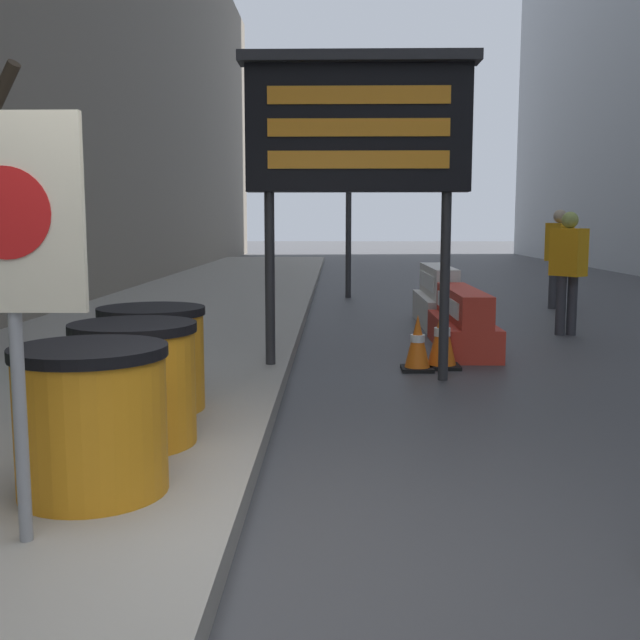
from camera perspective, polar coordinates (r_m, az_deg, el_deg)
The scene contains 13 objects.
ground_plane at distance 3.59m, azimuth -7.09°, elevation -18.90°, with size 120.00×120.00×0.00m, color #3F3F42.
barrel_drum_foreground at distance 4.17m, azimuth -17.00°, elevation -7.24°, with size 0.82×0.82×0.79m.
barrel_drum_middle at distance 5.01m, azimuth -13.95°, elevation -4.68°, with size 0.82×0.82×0.79m.
barrel_drum_back at distance 5.88m, azimuth -12.64°, elevation -2.85°, with size 0.82×0.82×0.79m.
warning_sign at distance 3.48m, azimuth -22.60°, elevation 5.29°, with size 0.66×0.08×1.90m.
message_board at distance 7.52m, azimuth 2.93°, elevation 14.26°, with size 2.31×0.36×3.20m.
jersey_barrier_red_striped at distance 9.53m, azimuth 10.80°, elevation -0.23°, with size 0.61×2.12×0.76m.
jersey_barrier_white at distance 11.77m, azimuth 8.97°, elevation 1.59°, with size 0.57×2.10×0.92m.
traffic_cone_near at distance 8.29m, azimuth 9.29°, elevation -1.31°, with size 0.39×0.39×0.69m.
traffic_cone_mid at distance 8.11m, azimuth 7.44°, elevation -1.79°, with size 0.34×0.34×0.61m.
traffic_light_near_curb at distance 15.80m, azimuth 2.22°, elevation 12.96°, with size 0.28×0.44×4.30m.
pedestrian_worker at distance 11.09m, azimuth 18.39°, elevation 4.16°, with size 0.50×0.52×1.74m.
pedestrian_passerby at distance 14.43m, azimuth 17.73°, elevation 5.06°, with size 0.42×0.54×1.82m.
Camera 1 is at (0.49, -3.18, 1.59)m, focal length 42.00 mm.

